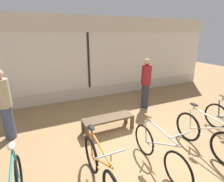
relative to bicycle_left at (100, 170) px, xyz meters
The scene contains 8 objects.
ground_plane 1.34m from the bicycle_left, 13.76° to the left, with size 24.00×24.00×0.00m, color #99754C.
shop_back_wall 4.74m from the bicycle_left, 74.20° to the left, with size 12.00×0.08×3.20m.
bicycle_left is the anchor object (origin of this frame).
bicycle_center 1.22m from the bicycle_left, ahead, with size 0.46×1.68×1.02m.
bicycle_right 2.51m from the bicycle_left, ahead, with size 0.46×1.71×1.05m.
display_bench 1.90m from the bicycle_left, 62.15° to the left, with size 1.40×0.44×0.40m.
customer_near_rack 2.90m from the bicycle_left, 122.52° to the left, with size 0.45×0.45×1.79m.
customer_by_window 3.79m from the bicycle_left, 43.40° to the left, with size 0.34×0.34×1.77m.
Camera 1 is at (-2.06, -2.54, 2.59)m, focal length 28.00 mm.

